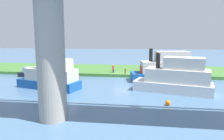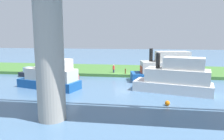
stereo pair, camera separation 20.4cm
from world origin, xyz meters
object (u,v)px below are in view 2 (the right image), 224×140
(bridge_pylon, at_px, (50,57))
(riverboat_paddlewheel, at_px, (33,73))
(mooring_post, at_px, (125,71))
(motorboat_red, at_px, (50,76))
(marker_buoy, at_px, (167,103))
(person_on_bank, at_px, (114,69))
(skiff_small, at_px, (175,78))
(pontoon_yellow, at_px, (64,77))
(houseboat_blue, at_px, (166,69))

(bridge_pylon, xyz_separation_m, riverboat_paddlewheel, (11.02, -17.01, -4.55))
(mooring_post, height_order, riverboat_paddlewheel, riverboat_paddlewheel)
(motorboat_red, relative_size, marker_buoy, 17.59)
(person_on_bank, height_order, marker_buoy, person_on_bank)
(bridge_pylon, bearing_deg, motorboat_red, -65.00)
(mooring_post, relative_size, motorboat_red, 0.10)
(skiff_small, height_order, marker_buoy, skiff_small)
(motorboat_red, distance_m, pontoon_yellow, 5.19)
(bridge_pylon, distance_m, mooring_post, 20.36)
(motorboat_red, height_order, marker_buoy, motorboat_red)
(motorboat_red, bearing_deg, person_on_bank, -123.85)
(bridge_pylon, distance_m, skiff_small, 15.51)
(mooring_post, xyz_separation_m, marker_buoy, (-5.32, 14.53, -0.67))
(bridge_pylon, distance_m, pontoon_yellow, 16.43)
(houseboat_blue, bearing_deg, skiff_small, 94.33)
(motorboat_red, relative_size, pontoon_yellow, 1.94)
(skiff_small, distance_m, motorboat_red, 15.75)
(person_on_bank, distance_m, mooring_post, 2.25)
(person_on_bank, xyz_separation_m, marker_buoy, (-7.43, 15.28, -0.95))
(marker_buoy, bearing_deg, bridge_pylon, 26.99)
(bridge_pylon, height_order, pontoon_yellow, bridge_pylon)
(marker_buoy, bearing_deg, riverboat_paddlewheel, -30.33)
(marker_buoy, bearing_deg, houseboat_blue, -94.55)
(person_on_bank, bearing_deg, houseboat_blue, 158.35)
(bridge_pylon, bearing_deg, person_on_bank, -96.29)
(motorboat_red, bearing_deg, pontoon_yellow, -88.59)
(skiff_small, xyz_separation_m, motorboat_red, (15.75, 0.33, -0.15))
(mooring_post, xyz_separation_m, skiff_small, (-6.77, 9.16, 0.81))
(bridge_pylon, distance_m, houseboat_blue, 20.20)
(person_on_bank, bearing_deg, motorboat_red, 56.15)
(person_on_bank, bearing_deg, pontoon_yellow, 36.44)
(pontoon_yellow, distance_m, riverboat_paddlewheel, 6.56)
(person_on_bank, distance_m, motorboat_red, 12.34)
(bridge_pylon, xyz_separation_m, motorboat_red, (4.64, -9.96, -3.55))
(bridge_pylon, relative_size, pontoon_yellow, 2.27)
(mooring_post, bearing_deg, motorboat_red, 46.60)
(person_on_bank, relative_size, houseboat_blue, 0.14)
(person_on_bank, height_order, skiff_small, skiff_small)
(bridge_pylon, bearing_deg, houseboat_blue, -122.16)
(person_on_bank, distance_m, skiff_small, 13.32)
(houseboat_blue, height_order, pontoon_yellow, houseboat_blue)
(mooring_post, xyz_separation_m, motorboat_red, (8.97, 9.49, 0.66))
(houseboat_blue, bearing_deg, motorboat_red, 24.39)
(person_on_bank, relative_size, pontoon_yellow, 0.31)
(skiff_small, bearing_deg, mooring_post, -53.51)
(person_on_bank, xyz_separation_m, riverboat_paddlewheel, (13.25, 3.18, -0.62))
(marker_buoy, bearing_deg, motorboat_red, -19.41)
(bridge_pylon, relative_size, skiff_small, 1.07)
(houseboat_blue, bearing_deg, person_on_bank, -21.65)
(person_on_bank, height_order, mooring_post, person_on_bank)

